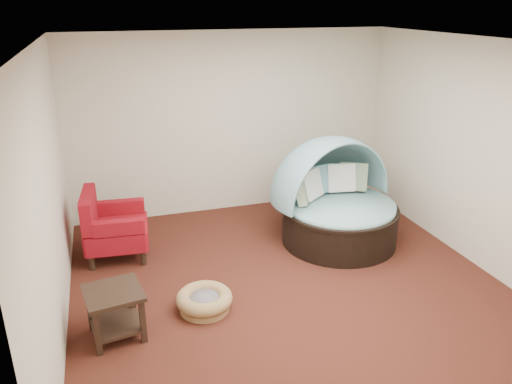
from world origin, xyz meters
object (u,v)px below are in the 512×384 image
object	(u,v)px
pet_basket	(204,300)
side_table	(115,307)
canopy_daybed	(336,194)
red_armchair	(112,227)

from	to	relation	value
pet_basket	side_table	distance (m)	0.98
canopy_daybed	side_table	xyz separation A→B (m)	(-3.07, -1.35, -0.34)
pet_basket	red_armchair	size ratio (longest dim) A/B	0.80
canopy_daybed	red_armchair	bearing A→B (deg)	158.57
red_armchair	canopy_daybed	bearing A→B (deg)	-2.52
pet_basket	side_table	world-z (taller)	side_table
pet_basket	side_table	size ratio (longest dim) A/B	1.20
canopy_daybed	pet_basket	xyz separation A→B (m)	(-2.13, -1.17, -0.57)
pet_basket	red_armchair	bearing A→B (deg)	119.50
pet_basket	side_table	xyz separation A→B (m)	(-0.94, -0.18, 0.23)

